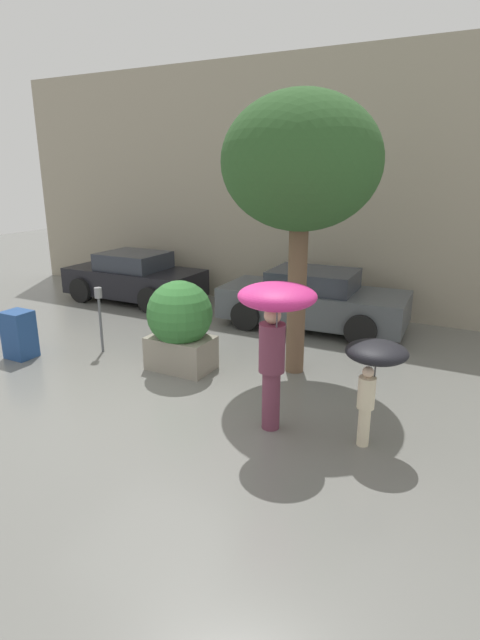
{
  "coord_description": "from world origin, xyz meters",
  "views": [
    {
      "loc": [
        4.34,
        -5.31,
        3.42
      ],
      "look_at": [
        0.69,
        1.6,
        1.05
      ],
      "focal_mm": 28.0,
      "sensor_mm": 36.0,
      "label": 1
    }
  ],
  "objects_px": {
    "parking_meter": "(99,306)",
    "parked_car_far": "(135,278)",
    "newspaper_box": "(19,335)",
    "parked_car_near": "(313,300)",
    "street_tree": "(301,165)",
    "person_child": "(374,362)",
    "planter_box": "(180,323)",
    "person_adult": "(275,318)"
  },
  "relations": [
    {
      "from": "parking_meter",
      "to": "parked_car_far",
      "type": "bearing_deg",
      "value": 120.09
    },
    {
      "from": "parking_meter",
      "to": "newspaper_box",
      "type": "xyz_separation_m",
      "value": [
        -1.15,
        -0.94,
        -0.47
      ]
    },
    {
      "from": "parked_car_near",
      "to": "street_tree",
      "type": "bearing_deg",
      "value": -169.7
    },
    {
      "from": "person_child",
      "to": "parked_car_far",
      "type": "height_order",
      "value": "person_child"
    },
    {
      "from": "parked_car_near",
      "to": "newspaper_box",
      "type": "distance_m",
      "value": 6.08
    },
    {
      "from": "parked_car_near",
      "to": "parked_car_far",
      "type": "height_order",
      "value": "same"
    },
    {
      "from": "parked_car_near",
      "to": "newspaper_box",
      "type": "relative_size",
      "value": 4.62
    },
    {
      "from": "planter_box",
      "to": "parked_car_far",
      "type": "height_order",
      "value": "planter_box"
    },
    {
      "from": "parked_car_near",
      "to": "parking_meter",
      "type": "relative_size",
      "value": 3.24
    },
    {
      "from": "street_tree",
      "to": "newspaper_box",
      "type": "xyz_separation_m",
      "value": [
        -4.82,
        -1.8,
        -3.04
      ]
    },
    {
      "from": "person_adult",
      "to": "street_tree",
      "type": "height_order",
      "value": "street_tree"
    },
    {
      "from": "planter_box",
      "to": "person_adult",
      "type": "height_order",
      "value": "person_adult"
    },
    {
      "from": "planter_box",
      "to": "person_adult",
      "type": "xyz_separation_m",
      "value": [
        2.36,
        -1.27,
        0.76
      ]
    },
    {
      "from": "person_adult",
      "to": "parking_meter",
      "type": "relative_size",
      "value": 1.61
    },
    {
      "from": "person_child",
      "to": "parked_car_near",
      "type": "xyz_separation_m",
      "value": [
        -2.38,
        4.43,
        -0.52
      ]
    },
    {
      "from": "parked_car_near",
      "to": "newspaper_box",
      "type": "xyz_separation_m",
      "value": [
        -4.2,
        -4.38,
        -0.16
      ]
    },
    {
      "from": "parked_car_far",
      "to": "person_child",
      "type": "bearing_deg",
      "value": -121.29
    },
    {
      "from": "planter_box",
      "to": "parking_meter",
      "type": "height_order",
      "value": "planter_box"
    },
    {
      "from": "planter_box",
      "to": "parked_car_far",
      "type": "relative_size",
      "value": 0.43
    },
    {
      "from": "parked_car_far",
      "to": "street_tree",
      "type": "relative_size",
      "value": 0.8
    },
    {
      "from": "parked_car_near",
      "to": "parked_car_far",
      "type": "bearing_deg",
      "value": 86.57
    },
    {
      "from": "person_adult",
      "to": "person_child",
      "type": "xyz_separation_m",
      "value": [
        1.22,
        0.28,
        -0.47
      ]
    },
    {
      "from": "person_child",
      "to": "parked_car_far",
      "type": "xyz_separation_m",
      "value": [
        -7.45,
        4.46,
        -0.52
      ]
    },
    {
      "from": "parking_meter",
      "to": "newspaper_box",
      "type": "bearing_deg",
      "value": -140.64
    },
    {
      "from": "person_adult",
      "to": "parked_car_far",
      "type": "relative_size",
      "value": 0.56
    },
    {
      "from": "street_tree",
      "to": "parking_meter",
      "type": "height_order",
      "value": "street_tree"
    },
    {
      "from": "planter_box",
      "to": "newspaper_box",
      "type": "height_order",
      "value": "planter_box"
    },
    {
      "from": "person_child",
      "to": "parking_meter",
      "type": "xyz_separation_m",
      "value": [
        -5.44,
        0.99,
        -0.21
      ]
    },
    {
      "from": "planter_box",
      "to": "person_adult",
      "type": "relative_size",
      "value": 0.77
    },
    {
      "from": "parked_car_near",
      "to": "parked_car_far",
      "type": "xyz_separation_m",
      "value": [
        -5.06,
        0.03,
        -0.0
      ]
    },
    {
      "from": "person_child",
      "to": "newspaper_box",
      "type": "distance_m",
      "value": 6.62
    },
    {
      "from": "newspaper_box",
      "to": "planter_box",
      "type": "bearing_deg",
      "value": 17.43
    },
    {
      "from": "person_child",
      "to": "parked_car_far",
      "type": "relative_size",
      "value": 0.38
    },
    {
      "from": "person_child",
      "to": "street_tree",
      "type": "bearing_deg",
      "value": 87.74
    },
    {
      "from": "planter_box",
      "to": "parking_meter",
      "type": "relative_size",
      "value": 1.25
    },
    {
      "from": "planter_box",
      "to": "street_tree",
      "type": "height_order",
      "value": "street_tree"
    },
    {
      "from": "person_adult",
      "to": "newspaper_box",
      "type": "xyz_separation_m",
      "value": [
        -5.37,
        0.33,
        -1.16
      ]
    },
    {
      "from": "person_adult",
      "to": "street_tree",
      "type": "relative_size",
      "value": 0.45
    },
    {
      "from": "person_adult",
      "to": "parked_car_near",
      "type": "distance_m",
      "value": 4.96
    },
    {
      "from": "street_tree",
      "to": "parked_car_far",
      "type": "bearing_deg",
      "value": 155.3
    },
    {
      "from": "parked_car_far",
      "to": "parking_meter",
      "type": "distance_m",
      "value": 4.02
    },
    {
      "from": "newspaper_box",
      "to": "parking_meter",
      "type": "bearing_deg",
      "value": 39.36
    }
  ]
}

